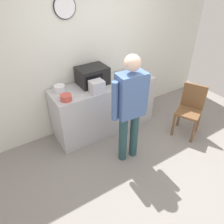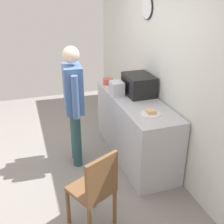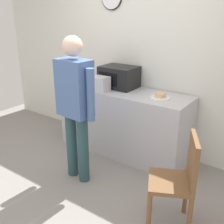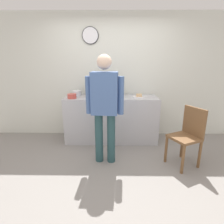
# 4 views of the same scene
# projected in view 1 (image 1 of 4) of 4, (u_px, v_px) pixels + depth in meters

# --- Properties ---
(ground_plane) EXTENTS (6.00, 6.00, 0.00)m
(ground_plane) POSITION_uv_depth(u_px,v_px,m) (145.00, 166.00, 3.38)
(ground_plane) COLOR gray
(back_wall) EXTENTS (5.40, 0.13, 2.60)m
(back_wall) POSITION_uv_depth(u_px,v_px,m) (92.00, 57.00, 3.77)
(back_wall) COLOR silver
(back_wall) RESTS_ON ground_plane
(kitchen_counter) EXTENTS (1.87, 0.62, 0.93)m
(kitchen_counter) POSITION_uv_depth(u_px,v_px,m) (104.00, 106.00, 3.97)
(kitchen_counter) COLOR #B7B7BC
(kitchen_counter) RESTS_ON ground_plane
(microwave) EXTENTS (0.50, 0.39, 0.30)m
(microwave) POSITION_uv_depth(u_px,v_px,m) (92.00, 76.00, 3.63)
(microwave) COLOR black
(microwave) RESTS_ON kitchen_counter
(sandwich_plate) EXTENTS (0.25, 0.25, 0.07)m
(sandwich_plate) POSITION_uv_depth(u_px,v_px,m) (130.00, 76.00, 3.93)
(sandwich_plate) COLOR white
(sandwich_plate) RESTS_ON kitchen_counter
(salad_bowl) EXTENTS (0.18, 0.18, 0.10)m
(salad_bowl) POSITION_uv_depth(u_px,v_px,m) (60.00, 88.00, 3.46)
(salad_bowl) COLOR white
(salad_bowl) RESTS_ON kitchen_counter
(cereal_bowl) EXTENTS (0.17, 0.17, 0.09)m
(cereal_bowl) POSITION_uv_depth(u_px,v_px,m) (66.00, 98.00, 3.22)
(cereal_bowl) COLOR #C64C42
(cereal_bowl) RESTS_ON kitchen_counter
(toaster) EXTENTS (0.22, 0.18, 0.20)m
(toaster) POSITION_uv_depth(u_px,v_px,m) (97.00, 87.00, 3.40)
(toaster) COLOR silver
(toaster) RESTS_ON kitchen_counter
(fork_utensil) EXTENTS (0.17, 0.03, 0.01)m
(fork_utensil) POSITION_uv_depth(u_px,v_px,m) (67.00, 95.00, 3.37)
(fork_utensil) COLOR silver
(fork_utensil) RESTS_ON kitchen_counter
(spoon_utensil) EXTENTS (0.17, 0.04, 0.01)m
(spoon_utensil) POSITION_uv_depth(u_px,v_px,m) (79.00, 96.00, 3.36)
(spoon_utensil) COLOR silver
(spoon_utensil) RESTS_ON kitchen_counter
(person_standing) EXTENTS (0.59, 0.27, 1.72)m
(person_standing) POSITION_uv_depth(u_px,v_px,m) (130.00, 104.00, 3.01)
(person_standing) COLOR #27494E
(person_standing) RESTS_ON ground_plane
(wooden_chair) EXTENTS (0.54, 0.54, 0.94)m
(wooden_chair) POSITION_uv_depth(u_px,v_px,m) (190.00, 108.00, 3.82)
(wooden_chair) COLOR brown
(wooden_chair) RESTS_ON ground_plane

